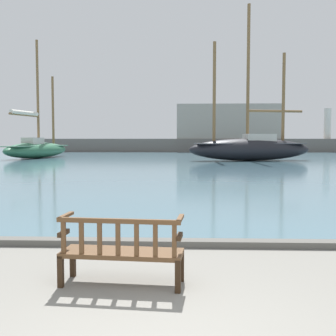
# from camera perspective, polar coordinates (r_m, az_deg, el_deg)

# --- Properties ---
(harbor_water) EXTENTS (100.00, 80.00, 0.08)m
(harbor_water) POSITION_cam_1_polar(r_m,az_deg,el_deg) (47.65, 1.91, 1.59)
(harbor_water) COLOR slate
(harbor_water) RESTS_ON ground
(quay_edge_kerb) EXTENTS (40.00, 0.30, 0.12)m
(quay_edge_kerb) POSITION_cam_1_polar(r_m,az_deg,el_deg) (7.69, 0.48, -10.12)
(quay_edge_kerb) COLOR #5B5954
(quay_edge_kerb) RESTS_ON ground
(park_bench) EXTENTS (1.64, 0.66, 0.92)m
(park_bench) POSITION_cam_1_polar(r_m,az_deg,el_deg) (5.66, -6.31, -10.98)
(park_bench) COLOR #322113
(park_bench) RESTS_ON ground
(sailboat_outer_port) EXTENTS (11.34, 4.96, 13.47)m
(sailboat_outer_port) POSITION_cam_1_polar(r_m,az_deg,el_deg) (37.66, 11.13, 2.84)
(sailboat_outer_port) COLOR black
(sailboat_outer_port) RESTS_ON harbor_water
(sailboat_far_port) EXTENTS (4.64, 11.06, 11.75)m
(sailboat_far_port) POSITION_cam_1_polar(r_m,az_deg,el_deg) (44.22, -17.30, 2.62)
(sailboat_far_port) COLOR #2D6647
(sailboat_far_port) RESTS_ON harbor_water
(far_breakwater) EXTENTS (48.61, 2.40, 7.24)m
(far_breakwater) POSITION_cam_1_polar(r_m,az_deg,el_deg) (63.64, 4.64, 4.36)
(far_breakwater) COLOR #66605B
(far_breakwater) RESTS_ON ground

